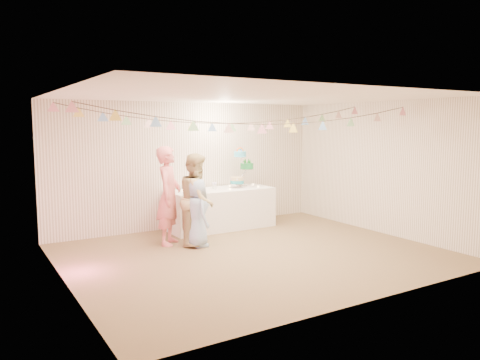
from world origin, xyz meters
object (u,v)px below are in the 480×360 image
person_child (198,213)px  person_adult_b (197,199)px  person_adult_a (169,196)px  cake_stand (242,172)px  table (220,208)px

person_child → person_adult_b: bearing=-21.1°
person_adult_a → cake_stand: bearing=-31.9°
table → cake_stand: (0.55, 0.05, 0.73)m
cake_stand → person_child: (-1.60, -1.13, -0.54)m
cake_stand → person_adult_b: person_adult_b is taller
cake_stand → person_child: bearing=-144.8°
person_adult_b → person_child: size_ratio=1.37×
cake_stand → person_adult_a: 2.12m
person_adult_a → person_adult_b: bearing=-82.4°
person_adult_a → table: bearing=-26.7°
cake_stand → person_child: 2.04m
cake_stand → person_adult_a: (-1.97, -0.72, -0.26)m
table → person_adult_a: size_ratio=1.24×
person_adult_a → person_adult_b: 0.51m
table → person_adult_a: bearing=-154.6°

